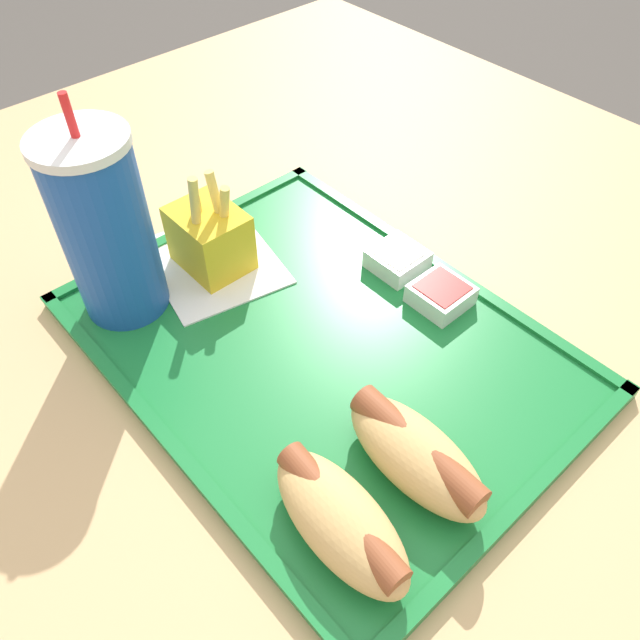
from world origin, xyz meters
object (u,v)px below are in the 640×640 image
object	(u,v)px
fries_carton	(210,238)
sauce_cup_ketchup	(441,294)
sauce_cup_mayo	(398,259)
soda_cup	(106,229)
hot_dog_far	(340,519)
hot_dog_near	(416,454)

from	to	relation	value
fries_carton	sauce_cup_ketchup	distance (m)	0.23
sauce_cup_ketchup	sauce_cup_mayo	bearing A→B (deg)	-5.33
soda_cup	sauce_cup_mayo	xyz separation A→B (m)	(-0.14, -0.23, -0.08)
hot_dog_far	sauce_cup_mayo	world-z (taller)	hot_dog_far
hot_dog_near	sauce_cup_mayo	world-z (taller)	hot_dog_near
soda_cup	hot_dog_far	size ratio (longest dim) A/B	1.62
hot_dog_far	hot_dog_near	bearing A→B (deg)	-90.00
hot_dog_far	hot_dog_near	distance (m)	0.08
soda_cup	hot_dog_near	bearing A→B (deg)	-167.33
soda_cup	hot_dog_near	xyz separation A→B (m)	(-0.30, -0.07, -0.06)
sauce_cup_mayo	soda_cup	bearing A→B (deg)	58.73
hot_dog_near	fries_carton	bearing A→B (deg)	-4.67
soda_cup	fries_carton	bearing A→B (deg)	-96.85
soda_cup	sauce_cup_ketchup	size ratio (longest dim) A/B	4.28
hot_dog_near	sauce_cup_ketchup	bearing A→B (deg)	-55.69
soda_cup	fries_carton	size ratio (longest dim) A/B	1.89
hot_dog_near	sauce_cup_mayo	size ratio (longest dim) A/B	2.60
fries_carton	sauce_cup_ketchup	xyz separation A→B (m)	(-0.19, -0.13, -0.02)
soda_cup	hot_dog_far	xyz separation A→B (m)	(-0.30, 0.01, -0.06)
fries_carton	sauce_cup_mayo	bearing A→B (deg)	-133.24
hot_dog_far	hot_dog_near	size ratio (longest dim) A/B	1.02
soda_cup	sauce_cup_mayo	world-z (taller)	soda_cup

